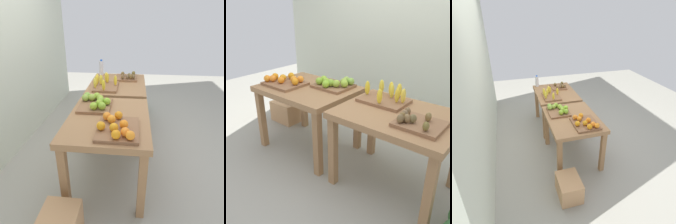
# 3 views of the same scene
# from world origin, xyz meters

# --- Properties ---
(ground_plane) EXTENTS (8.00, 8.00, 0.00)m
(ground_plane) POSITION_xyz_m (0.00, 0.00, 0.00)
(ground_plane) COLOR #99978A
(back_wall) EXTENTS (4.40, 0.12, 3.00)m
(back_wall) POSITION_xyz_m (0.00, 1.35, 1.50)
(back_wall) COLOR beige
(back_wall) RESTS_ON ground_plane
(display_table_left) EXTENTS (1.04, 0.80, 0.77)m
(display_table_left) POSITION_xyz_m (-0.56, 0.00, 0.65)
(display_table_left) COLOR #9B7047
(display_table_left) RESTS_ON ground_plane
(display_table_right) EXTENTS (1.04, 0.80, 0.77)m
(display_table_right) POSITION_xyz_m (0.56, 0.00, 0.65)
(display_table_right) COLOR #9B7047
(display_table_right) RESTS_ON ground_plane
(orange_bin) EXTENTS (0.45, 0.36, 0.11)m
(orange_bin) POSITION_xyz_m (-0.82, -0.11, 0.81)
(orange_bin) COLOR brown
(orange_bin) RESTS_ON display_table_left
(apple_bin) EXTENTS (0.41, 0.36, 0.11)m
(apple_bin) POSITION_xyz_m (-0.32, 0.17, 0.81)
(apple_bin) COLOR brown
(apple_bin) RESTS_ON display_table_left
(banana_crate) EXTENTS (0.45, 0.32, 0.17)m
(banana_crate) POSITION_xyz_m (0.34, 0.16, 0.81)
(banana_crate) COLOR brown
(banana_crate) RESTS_ON display_table_right
(kiwi_bin) EXTENTS (0.36, 0.32, 0.10)m
(kiwi_bin) POSITION_xyz_m (0.78, -0.13, 0.80)
(kiwi_bin) COLOR brown
(kiwi_bin) RESTS_ON display_table_right
(cardboard_produce_box) EXTENTS (0.40, 0.30, 0.29)m
(cardboard_produce_box) POSITION_xyz_m (-1.35, 0.30, 0.15)
(cardboard_produce_box) COLOR tan
(cardboard_produce_box) RESTS_ON ground_plane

